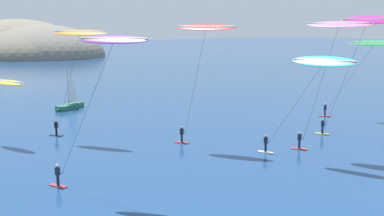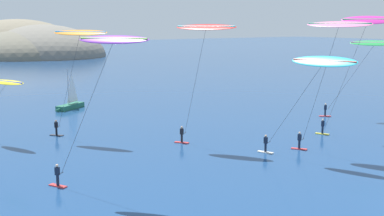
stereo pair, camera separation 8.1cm
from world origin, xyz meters
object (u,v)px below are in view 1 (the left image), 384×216
at_px(kitesurfer_cyan, 319,68).
at_px(kitesurfer_pink, 336,32).
at_px(kitesurfer_green, 372,48).
at_px(kitesurfer_magenta, 364,28).
at_px(sailboat_near, 69,105).
at_px(kitesurfer_red, 204,35).
at_px(kitesurfer_purple, 108,55).
at_px(kitesurfer_yellow, 3,88).
at_px(kitesurfer_orange, 78,40).

xyz_separation_m(kitesurfer_cyan, kitesurfer_pink, (3.08, 0.93, 2.96)).
xyz_separation_m(kitesurfer_green, kitesurfer_magenta, (-9.31, -5.69, 2.46)).
bearing_deg(sailboat_near, kitesurfer_red, -81.24).
distance_m(kitesurfer_cyan, kitesurfer_red, 11.47).
bearing_deg(kitesurfer_red, kitesurfer_cyan, -64.11).
xyz_separation_m(kitesurfer_cyan, kitesurfer_magenta, (11.02, 3.92, 3.24)).
distance_m(kitesurfer_purple, kitesurfer_green, 39.11).
distance_m(kitesurfer_green, kitesurfer_magenta, 11.18).
bearing_deg(kitesurfer_magenta, kitesurfer_purple, -177.54).
height_order(kitesurfer_cyan, kitesurfer_yellow, kitesurfer_cyan).
bearing_deg(kitesurfer_yellow, kitesurfer_cyan, -46.24).
bearing_deg(kitesurfer_green, kitesurfer_cyan, -154.69).
bearing_deg(kitesurfer_green, sailboat_near, 136.98).
relative_size(kitesurfer_orange, kitesurfer_pink, 0.93).
distance_m(kitesurfer_red, kitesurfer_purple, 15.22).
height_order(kitesurfer_pink, kitesurfer_green, kitesurfer_pink).
xyz_separation_m(kitesurfer_yellow, kitesurfer_purple, (2.77, -19.17, 4.17)).
bearing_deg(kitesurfer_magenta, kitesurfer_yellow, 150.71).
xyz_separation_m(kitesurfer_purple, kitesurfer_magenta, (29.17, 1.25, 1.59)).
bearing_deg(kitesurfer_green, kitesurfer_yellow, 163.49).
relative_size(kitesurfer_pink, kitesurfer_green, 1.23).
xyz_separation_m(kitesurfer_orange, kitesurfer_red, (8.95, -9.51, 0.59)).
relative_size(sailboat_near, kitesurfer_red, 0.48).
height_order(kitesurfer_yellow, kitesurfer_magenta, kitesurfer_magenta).
bearing_deg(kitesurfer_pink, kitesurfer_magenta, 20.64).
xyz_separation_m(kitesurfer_red, kitesurfer_green, (25.20, -0.42, -1.90)).
distance_m(kitesurfer_pink, kitesurfer_green, 19.43).
bearing_deg(kitesurfer_yellow, sailboat_near, 51.90).
bearing_deg(sailboat_near, kitesurfer_magenta, -58.78).
bearing_deg(kitesurfer_green, kitesurfer_red, 179.04).
height_order(kitesurfer_orange, kitesurfer_green, kitesurfer_orange).
relative_size(kitesurfer_cyan, kitesurfer_magenta, 0.73).
bearing_deg(kitesurfer_green, kitesurfer_pink, -153.29).
bearing_deg(kitesurfer_cyan, kitesurfer_yellow, 133.76).
bearing_deg(kitesurfer_purple, sailboat_near, 75.12).
height_order(kitesurfer_orange, kitesurfer_purple, kitesurfer_orange).
distance_m(kitesurfer_orange, kitesurfer_pink, 25.16).
height_order(sailboat_near, kitesurfer_magenta, kitesurfer_magenta).
relative_size(kitesurfer_red, kitesurfer_magenta, 0.93).
distance_m(kitesurfer_yellow, kitesurfer_red, 20.59).
distance_m(sailboat_near, kitesurfer_orange, 20.50).
bearing_deg(kitesurfer_orange, kitesurfer_cyan, -54.74).
distance_m(kitesurfer_red, kitesurfer_green, 25.28).
distance_m(kitesurfer_cyan, kitesurfer_green, 22.50).
distance_m(kitesurfer_cyan, kitesurfer_yellow, 30.34).
bearing_deg(kitesurfer_green, kitesurfer_orange, 163.78).
distance_m(sailboat_near, kitesurfer_green, 41.00).
bearing_deg(kitesurfer_pink, kitesurfer_yellow, 138.94).
bearing_deg(kitesurfer_cyan, kitesurfer_orange, 125.26).
bearing_deg(kitesurfer_red, kitesurfer_orange, 133.25).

